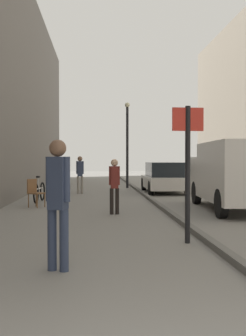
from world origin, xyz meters
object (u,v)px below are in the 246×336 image
object	(u,v)px
pedestrian_mid_block	(114,182)
bicycle_leaning	(39,192)
parked_car	(164,178)
pedestrian_main_foreground	(80,172)
cafe_chair_near_window	(35,191)
street_sign_post	(188,162)
delivery_van	(237,173)
lamp_post	(127,139)
pedestrian_far_crossing	(58,195)

from	to	relation	value
pedestrian_mid_block	bicycle_leaning	distance (m)	4.42
parked_car	bicycle_leaning	world-z (taller)	parked_car
pedestrian_main_foreground	cafe_chair_near_window	world-z (taller)	pedestrian_main_foreground
street_sign_post	pedestrian_main_foreground	bearing A→B (deg)	-79.08
delivery_van	lamp_post	distance (m)	10.44
lamp_post	pedestrian_main_foreground	bearing A→B (deg)	-124.11
lamp_post	delivery_van	bearing A→B (deg)	-75.20
pedestrian_far_crossing	cafe_chair_near_window	size ratio (longest dim) A/B	1.99
pedestrian_main_foreground	lamp_post	distance (m)	4.75
delivery_van	pedestrian_main_foreground	bearing A→B (deg)	132.36
pedestrian_far_crossing	delivery_van	bearing A→B (deg)	-106.49
delivery_van	street_sign_post	distance (m)	5.44
bicycle_leaning	cafe_chair_near_window	xyz separation A→B (m)	(0.07, -1.61, 0.17)
lamp_post	bicycle_leaning	world-z (taller)	lamp_post
cafe_chair_near_window	lamp_post	bearing A→B (deg)	-170.66
pedestrian_mid_block	cafe_chair_near_window	world-z (taller)	pedestrian_mid_block
pedestrian_far_crossing	cafe_chair_near_window	world-z (taller)	pedestrian_far_crossing
lamp_post	pedestrian_far_crossing	bearing A→B (deg)	-97.93
pedestrian_main_foreground	parked_car	world-z (taller)	pedestrian_main_foreground
lamp_post	cafe_chair_near_window	size ratio (longest dim) A/B	5.06
lamp_post	cafe_chair_near_window	bearing A→B (deg)	-113.43
street_sign_post	bicycle_leaning	world-z (taller)	street_sign_post
lamp_post	bicycle_leaning	size ratio (longest dim) A/B	2.69
pedestrian_mid_block	pedestrian_far_crossing	bearing A→B (deg)	-105.26
parked_car	cafe_chair_near_window	world-z (taller)	parked_car
pedestrian_main_foreground	pedestrian_far_crossing	distance (m)	12.78
pedestrian_mid_block	delivery_van	world-z (taller)	delivery_van
delivery_van	lamp_post	world-z (taller)	lamp_post
pedestrian_main_foreground	delivery_van	xyz separation A→B (m)	(5.12, -6.31, 0.15)
pedestrian_main_foreground	pedestrian_far_crossing	world-z (taller)	pedestrian_far_crossing
delivery_van	parked_car	size ratio (longest dim) A/B	1.22
pedestrian_mid_block	street_sign_post	distance (m)	4.30
delivery_van	lamp_post	xyz separation A→B (m)	(-2.64, 9.98, 1.57)
pedestrian_mid_block	parked_car	xyz separation A→B (m)	(2.74, 7.54, -0.21)
delivery_van	bicycle_leaning	world-z (taller)	delivery_van
pedestrian_far_crossing	lamp_post	distance (m)	16.68
pedestrian_far_crossing	bicycle_leaning	size ratio (longest dim) A/B	1.06
pedestrian_far_crossing	street_sign_post	size ratio (longest dim) A/B	0.72
pedestrian_mid_block	lamp_post	bearing A→B (deg)	78.69
pedestrian_far_crossing	street_sign_post	distance (m)	2.90
street_sign_post	cafe_chair_near_window	world-z (taller)	street_sign_post
delivery_van	lamp_post	size ratio (longest dim) A/B	1.08
parked_car	cafe_chair_near_window	bearing A→B (deg)	-132.76
cafe_chair_near_window	bicycle_leaning	bearing A→B (deg)	-144.71
bicycle_leaning	delivery_van	bearing A→B (deg)	-18.65
cafe_chair_near_window	pedestrian_mid_block	bearing A→B (deg)	86.54
lamp_post	street_sign_post	bearing A→B (deg)	-90.05
pedestrian_mid_block	lamp_post	world-z (taller)	lamp_post
parked_car	bicycle_leaning	distance (m)	6.74
pedestrian_main_foreground	lamp_post	xyz separation A→B (m)	(2.48, 3.67, 1.72)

